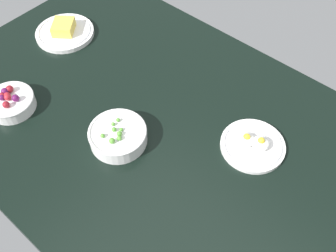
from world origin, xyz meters
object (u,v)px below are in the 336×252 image
(plate_eggs, at_px, (253,144))
(plate_cheese, at_px, (65,32))
(bowl_peas, at_px, (118,135))
(bowl_berries, at_px, (11,102))

(plate_eggs, relative_size, plate_cheese, 0.88)
(plate_eggs, bearing_deg, plate_cheese, -177.87)
(bowl_peas, relative_size, plate_eggs, 0.90)
(plate_eggs, height_order, plate_cheese, plate_cheese)
(bowl_peas, height_order, plate_cheese, bowl_peas)
(plate_cheese, bearing_deg, bowl_peas, -23.02)
(bowl_peas, relative_size, plate_cheese, 0.80)
(bowl_berries, bearing_deg, bowl_peas, 20.23)
(bowl_peas, bearing_deg, bowl_berries, -159.77)
(bowl_peas, distance_m, plate_eggs, 0.36)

